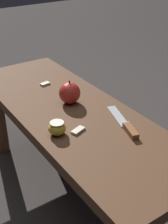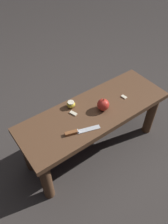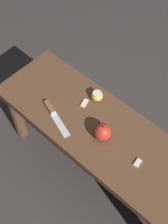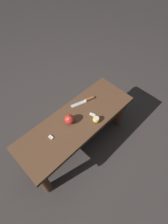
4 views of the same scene
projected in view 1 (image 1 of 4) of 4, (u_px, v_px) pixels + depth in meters
The scene contains 7 objects.
ground_plane at pixel (73, 195), 1.40m from camera, with size 8.00×8.00×0.00m, color #383330.
wooden_bench at pixel (71, 130), 1.23m from camera, with size 1.11×0.39×0.44m.
knife at pixel (126, 126), 1.07m from camera, with size 0.23×0.10×0.02m.
apple_whole at pixel (70, 93), 1.21m from camera, with size 0.08×0.08×0.10m.
apple_cut at pixel (57, 128), 1.02m from camera, with size 0.06×0.06×0.04m.
apple_slice_near_knife at pixel (45, 84), 1.37m from camera, with size 0.03×0.04×0.01m.
apple_slice_center at pixel (78, 130), 1.05m from camera, with size 0.04×0.06×0.01m.
Camera 1 is at (-0.88, 0.53, 1.02)m, focal length 50.00 mm.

